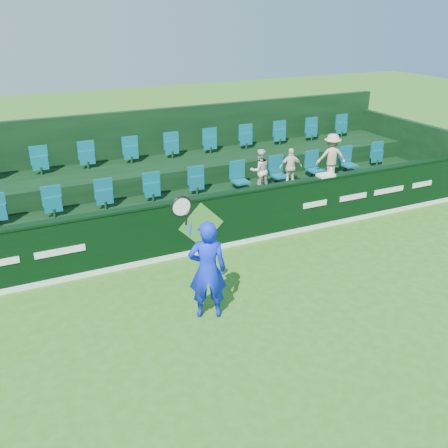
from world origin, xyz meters
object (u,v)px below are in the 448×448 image
spectator_middle (291,167)px  drinks_bottle (331,171)px  tennis_player (207,269)px  spectator_left (260,170)px  spectator_right (331,157)px  towel (326,175)px

spectator_middle → drinks_bottle: size_ratio=4.68×
spectator_middle → tennis_player: bearing=61.8°
spectator_left → spectator_right: size_ratio=0.87×
tennis_player → drinks_bottle: 5.15m
spectator_right → towel: 1.50m
spectator_middle → drinks_bottle: spectator_middle is taller
spectator_middle → drinks_bottle: bearing=132.0°
spectator_left → drinks_bottle: (1.40, -1.12, 0.10)m
drinks_bottle → spectator_right: bearing=52.6°
spectator_middle → spectator_left: bearing=19.7°
spectator_left → spectator_middle: 0.95m
tennis_player → drinks_bottle: bearing=29.2°
tennis_player → drinks_bottle: tennis_player is taller
tennis_player → towel: size_ratio=5.89×
spectator_middle → towel: 1.17m
spectator_left → tennis_player: bearing=52.8°
spectator_middle → spectator_right: spectator_right is taller
spectator_left → spectator_middle: bearing=-177.0°
tennis_player → spectator_middle: size_ratio=2.40×
drinks_bottle → spectator_middle: bearing=112.2°
spectator_left → towel: (1.27, -1.12, 0.02)m
tennis_player → spectator_middle: tennis_player is taller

